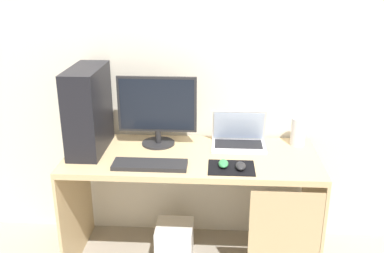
{
  "coord_description": "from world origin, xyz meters",
  "views": [
    {
      "loc": [
        0.15,
        -2.39,
        1.8
      ],
      "look_at": [
        0.0,
        0.0,
        0.92
      ],
      "focal_mm": 40.84,
      "sensor_mm": 36.0,
      "label": 1
    }
  ],
  "objects_px": {
    "monitor": "(157,110)",
    "speaker": "(298,132)",
    "pc_tower": "(88,110)",
    "laptop": "(239,139)",
    "keyboard": "(150,165)",
    "subwoofer": "(175,241)",
    "mouse_left": "(223,164)",
    "mouse_right": "(241,166)"
  },
  "relations": [
    {
      "from": "monitor",
      "to": "keyboard",
      "type": "xyz_separation_m",
      "value": [
        -0.0,
        -0.33,
        -0.22
      ]
    },
    {
      "from": "keyboard",
      "to": "mouse_right",
      "type": "bearing_deg",
      "value": -0.56
    },
    {
      "from": "pc_tower",
      "to": "laptop",
      "type": "xyz_separation_m",
      "value": [
        0.91,
        0.11,
        -0.21
      ]
    },
    {
      "from": "monitor",
      "to": "subwoofer",
      "type": "xyz_separation_m",
      "value": [
        0.11,
        -0.14,
        -0.85
      ]
    },
    {
      "from": "mouse_left",
      "to": "laptop",
      "type": "bearing_deg",
      "value": 73.42
    },
    {
      "from": "subwoofer",
      "to": "mouse_left",
      "type": "bearing_deg",
      "value": -29.08
    },
    {
      "from": "keyboard",
      "to": "subwoofer",
      "type": "height_order",
      "value": "keyboard"
    },
    {
      "from": "speaker",
      "to": "keyboard",
      "type": "xyz_separation_m",
      "value": [
        -0.88,
        -0.37,
        -0.08
      ]
    },
    {
      "from": "monitor",
      "to": "mouse_right",
      "type": "bearing_deg",
      "value": -33.24
    },
    {
      "from": "mouse_right",
      "to": "subwoofer",
      "type": "bearing_deg",
      "value": 154.09
    },
    {
      "from": "pc_tower",
      "to": "laptop",
      "type": "height_order",
      "value": "pc_tower"
    },
    {
      "from": "monitor",
      "to": "laptop",
      "type": "distance_m",
      "value": 0.54
    },
    {
      "from": "pc_tower",
      "to": "mouse_left",
      "type": "distance_m",
      "value": 0.87
    },
    {
      "from": "speaker",
      "to": "mouse_right",
      "type": "distance_m",
      "value": 0.54
    },
    {
      "from": "mouse_right",
      "to": "laptop",
      "type": "bearing_deg",
      "value": 89.79
    },
    {
      "from": "monitor",
      "to": "mouse_left",
      "type": "height_order",
      "value": "monitor"
    },
    {
      "from": "laptop",
      "to": "mouse_right",
      "type": "xyz_separation_m",
      "value": [
        -0.0,
        -0.35,
        -0.02
      ]
    },
    {
      "from": "pc_tower",
      "to": "monitor",
      "type": "height_order",
      "value": "pc_tower"
    },
    {
      "from": "pc_tower",
      "to": "monitor",
      "type": "bearing_deg",
      "value": 13.69
    },
    {
      "from": "subwoofer",
      "to": "laptop",
      "type": "bearing_deg",
      "value": 21.44
    },
    {
      "from": "laptop",
      "to": "mouse_left",
      "type": "distance_m",
      "value": 0.34
    },
    {
      "from": "mouse_left",
      "to": "subwoofer",
      "type": "distance_m",
      "value": 0.73
    },
    {
      "from": "speaker",
      "to": "pc_tower",
      "type": "bearing_deg",
      "value": -173.49
    },
    {
      "from": "pc_tower",
      "to": "laptop",
      "type": "distance_m",
      "value": 0.94
    },
    {
      "from": "speaker",
      "to": "subwoofer",
      "type": "xyz_separation_m",
      "value": [
        -0.77,
        -0.19,
        -0.71
      ]
    },
    {
      "from": "keyboard",
      "to": "subwoofer",
      "type": "relative_size",
      "value": 1.78
    },
    {
      "from": "keyboard",
      "to": "subwoofer",
      "type": "distance_m",
      "value": 0.67
    },
    {
      "from": "mouse_left",
      "to": "pc_tower",
      "type": "bearing_deg",
      "value": 165.59
    },
    {
      "from": "laptop",
      "to": "speaker",
      "type": "distance_m",
      "value": 0.38
    },
    {
      "from": "subwoofer",
      "to": "monitor",
      "type": "bearing_deg",
      "value": 128.24
    },
    {
      "from": "keyboard",
      "to": "mouse_right",
      "type": "xyz_separation_m",
      "value": [
        0.51,
        -0.01,
        0.01
      ]
    },
    {
      "from": "keyboard",
      "to": "monitor",
      "type": "bearing_deg",
      "value": 89.61
    },
    {
      "from": "laptop",
      "to": "mouse_left",
      "type": "height_order",
      "value": "laptop"
    },
    {
      "from": "pc_tower",
      "to": "monitor",
      "type": "distance_m",
      "value": 0.41
    },
    {
      "from": "monitor",
      "to": "speaker",
      "type": "bearing_deg",
      "value": 3.15
    },
    {
      "from": "monitor",
      "to": "mouse_right",
      "type": "relative_size",
      "value": 5.08
    },
    {
      "from": "pc_tower",
      "to": "mouse_right",
      "type": "height_order",
      "value": "pc_tower"
    },
    {
      "from": "subwoofer",
      "to": "speaker",
      "type": "bearing_deg",
      "value": 13.68
    },
    {
      "from": "speaker",
      "to": "mouse_right",
      "type": "xyz_separation_m",
      "value": [
        -0.37,
        -0.38,
        -0.07
      ]
    },
    {
      "from": "monitor",
      "to": "keyboard",
      "type": "relative_size",
      "value": 1.16
    },
    {
      "from": "mouse_right",
      "to": "subwoofer",
      "type": "relative_size",
      "value": 0.41
    },
    {
      "from": "mouse_left",
      "to": "keyboard",
      "type": "bearing_deg",
      "value": -177.22
    }
  ]
}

